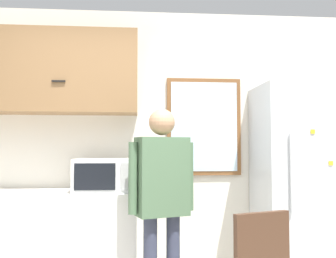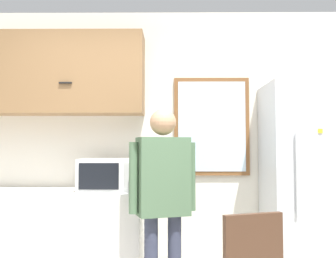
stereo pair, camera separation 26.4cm
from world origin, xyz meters
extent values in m
cube|color=silver|center=(0.00, 1.88, 1.35)|extent=(6.00, 0.06, 2.70)
cube|color=silver|center=(-1.11, 1.53, 0.46)|extent=(2.18, 0.63, 0.91)
cube|color=olive|center=(-1.11, 1.67, 2.02)|extent=(2.18, 0.36, 0.79)
cube|color=black|center=(-0.73, 1.48, 1.91)|extent=(0.12, 0.01, 0.01)
cube|color=white|center=(-0.33, 1.49, 1.06)|extent=(0.49, 0.37, 0.29)
cube|color=black|center=(-0.38, 1.30, 1.06)|extent=(0.35, 0.01, 0.23)
cube|color=#B2B2B2|center=(-0.13, 1.30, 1.06)|extent=(0.07, 0.01, 0.23)
cube|color=#4C6B4C|center=(0.18, 1.11, 1.08)|extent=(0.46, 0.33, 0.63)
sphere|color=tan|center=(0.18, 1.11, 1.51)|extent=(0.22, 0.22, 0.22)
cylinder|color=#4C6B4C|center=(-0.05, 1.04, 1.07)|extent=(0.07, 0.07, 0.56)
cylinder|color=#4C6B4C|center=(0.41, 1.19, 1.07)|extent=(0.07, 0.07, 0.56)
cube|color=silver|center=(1.48, 1.51, 0.95)|extent=(0.73, 0.65, 1.90)
cylinder|color=silver|center=(1.28, 1.16, 1.10)|extent=(0.02, 0.02, 0.66)
cube|color=yellow|center=(1.49, 1.18, 1.45)|extent=(0.04, 0.01, 0.04)
cube|color=#472D1E|center=(0.73, 0.29, 0.68)|extent=(0.37, 0.16, 0.47)
cube|color=brown|center=(0.66, 1.84, 1.52)|extent=(0.75, 0.04, 0.98)
cube|color=silver|center=(0.66, 1.81, 1.52)|extent=(0.67, 0.01, 0.90)
camera|label=1|loc=(-0.02, -1.92, 1.30)|focal=40.00mm
camera|label=2|loc=(0.25, -1.93, 1.30)|focal=40.00mm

